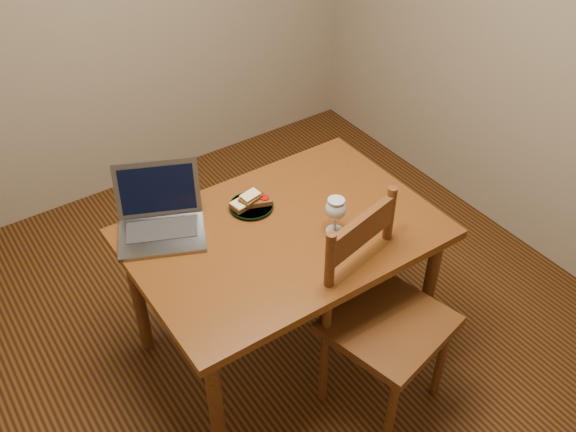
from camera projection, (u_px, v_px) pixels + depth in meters
floor at (272, 329)px, 3.29m from camera, size 3.20×3.20×0.02m
right_wall at (540, 12)px, 3.17m from camera, size 0.02×3.20×2.60m
table at (284, 245)px, 2.80m from camera, size 1.30×0.90×0.74m
chair at (385, 311)px, 2.65m from camera, size 0.56×0.54×0.51m
plate at (251, 206)px, 2.86m from camera, size 0.20×0.20×0.02m
sandwich_cheese at (244, 203)px, 2.84m from camera, size 0.12×0.08×0.03m
sandwich_tomato at (260, 200)px, 2.85m from camera, size 0.12×0.10×0.03m
sandwich_top at (250, 198)px, 2.83m from camera, size 0.11×0.09×0.03m
milk_glass at (335, 216)px, 2.69m from camera, size 0.09×0.09×0.17m
laptop at (160, 213)px, 2.72m from camera, size 0.46×0.45×0.26m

